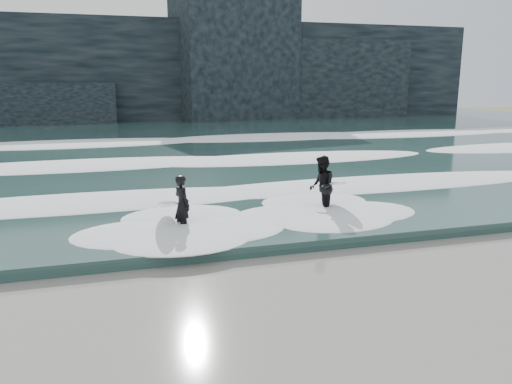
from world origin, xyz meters
TOP-DOWN VIEW (x-y plane):
  - ground at (0.00, 0.00)m, footprint 120.00×120.00m
  - sea at (0.00, 29.00)m, footprint 90.00×52.00m
  - headland at (0.00, 46.00)m, footprint 70.00×9.00m
  - foam_near at (0.00, 9.00)m, footprint 60.00×3.20m
  - foam_mid at (0.00, 16.00)m, footprint 60.00×4.00m
  - foam_far at (0.00, 25.00)m, footprint 60.00×4.80m
  - surfer_left at (-1.95, 5.47)m, footprint 1.09×2.16m
  - surfer_right at (2.62, 6.05)m, footprint 1.31×1.96m

SIDE VIEW (x-z plane):
  - ground at x=0.00m, z-range 0.00..0.00m
  - sea at x=0.00m, z-range 0.00..0.30m
  - foam_near at x=0.00m, z-range 0.30..0.50m
  - foam_mid at x=0.00m, z-range 0.30..0.54m
  - foam_far at x=0.00m, z-range 0.30..0.60m
  - surfer_left at x=-1.95m, z-range 0.01..1.68m
  - surfer_right at x=2.62m, z-range 0.01..1.94m
  - headland at x=0.00m, z-range 0.00..10.00m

